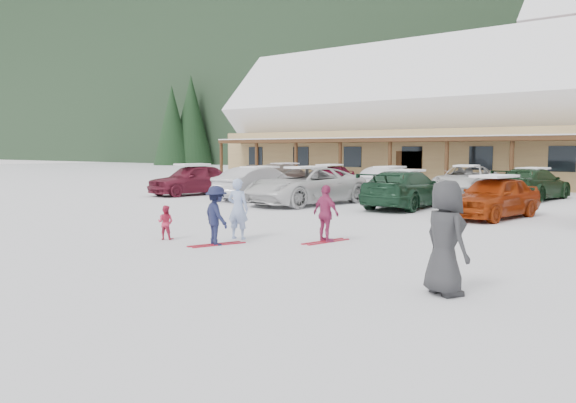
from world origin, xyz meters
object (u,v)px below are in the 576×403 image
Objects in this scene: toddler_red at (166,222)px; parked_car_4 at (494,197)px; bystander_dark at (445,238)px; parked_car_8 at (329,177)px; parked_car_0 at (193,180)px; parked_car_7 at (285,175)px; child_magenta at (326,214)px; parked_car_11 at (533,184)px; parked_car_9 at (390,180)px; parked_car_1 at (260,183)px; parked_car_10 at (466,181)px; parked_car_3 at (406,189)px; adult_skier at (238,209)px; child_navy at (216,215)px; day_lodge at (415,127)px; parked_car_2 at (306,186)px.

parked_car_4 is (5.19, 9.76, 0.27)m from toddler_red.
parked_car_8 is (-15.01, 19.24, -0.21)m from bystander_dark.
parked_car_0 is 8.04m from parked_car_7.
child_magenta is 0.35× the size of parked_car_8.
parked_car_8 is 0.83× the size of parked_car_11.
parked_car_0 reaches higher than parked_car_9.
parked_car_10 is at bearing -123.91° from parked_car_1.
bystander_dark is 20.44m from parked_car_10.
child_magenta is 9.04m from parked_car_3.
adult_skier is at bearing -96.50° from parked_car_10.
parked_car_1 is (-6.93, 8.91, -0.03)m from adult_skier.
parked_car_4 is at bearing 157.34° from parked_car_7.
parked_car_7 is at bearing -54.29° from parked_car_1.
bystander_dark reaches higher than adult_skier.
bystander_dark is at bearing -169.81° from child_navy.
parked_car_0 reaches higher than parked_car_7.
parked_car_10 is (3.83, 0.84, 0.06)m from parked_car_9.
parked_car_9 is (-6.27, 15.36, -0.02)m from child_magenta.
bystander_dark reaches higher than parked_car_10.
day_lodge is 32.94× the size of toddler_red.
day_lodge is at bearing -88.16° from adult_skier.
bystander_dark is at bearing 149.06° from toddler_red.
parked_car_1 reaches higher than toddler_red.
day_lodge reaches higher than parked_car_7.
toddler_red is 0.48× the size of bystander_dark.
child_magenta is 7.76m from parked_car_4.
parked_car_11 is at bearing -81.17° from child_magenta.
parked_car_10 is (-0.60, 18.19, 0.03)m from child_navy.
parked_car_11 is at bearing -6.16° from parked_car_8.
parked_car_8 is (3.23, 0.16, -0.02)m from parked_car_7.
child_navy is at bearing 88.91° from parked_car_3.
parked_car_7 reaches higher than toddler_red.
child_magenta is 0.28× the size of parked_car_3.
parked_car_2 is at bearing -13.95° from bystander_dark.
parked_car_4 is 15.06m from parked_car_8.
toddler_red is (-1.42, -1.21, -0.34)m from adult_skier.
parked_car_0 is 0.85× the size of parked_car_10.
adult_skier is at bearing 132.34° from parked_car_1.
parked_car_4 is at bearing 8.79° from parked_car_2.
parked_car_0 is (-13.57, 7.98, 0.06)m from child_magenta.
child_magenta is (1.85, 1.99, -0.01)m from child_navy.
child_magenta is at bearing 101.01° from parked_car_3.
toddler_red is 0.19× the size of parked_car_0.
parked_car_0 is 1.09× the size of parked_car_9.
child_navy is 17.88m from parked_car_11.
parked_car_4 is at bearing 159.77° from parked_car_3.
parked_car_1 is 10.56m from parked_car_10.
parked_car_10 is at bearing -90.14° from parked_car_3.
child_navy is 0.35× the size of parked_car_4.
parked_car_8 reaches higher than toddler_red.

